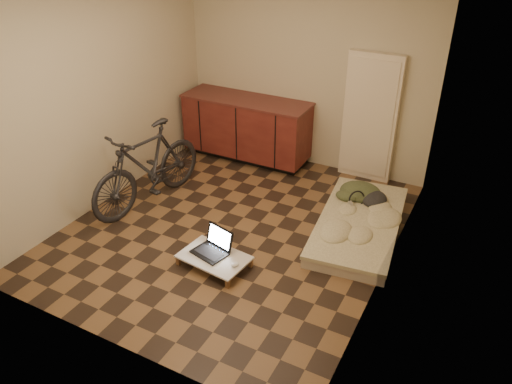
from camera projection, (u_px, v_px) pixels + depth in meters
The scene contains 10 objects.
room_shell at pixel (231, 123), 5.14m from camera, with size 3.50×4.00×2.60m.
cabinets at pixel (247, 128), 7.16m from camera, with size 1.84×0.62×0.91m.
appliance_panel at pixel (370, 118), 6.47m from camera, with size 0.70×0.10×1.70m, color beige.
bicycle at pixel (147, 162), 6.01m from camera, with size 0.51×1.74×1.13m, color black.
futon at pixel (359, 225), 5.71m from camera, with size 1.08×1.91×0.16m.
clothing_pile at pixel (364, 189), 6.05m from camera, with size 0.53×0.45×0.21m, color #384226, non-canonical shape.
headphones at pixel (357, 198), 5.91m from camera, with size 0.23×0.21×0.16m, color black, non-canonical shape.
lap_desk at pixel (214, 257), 5.14m from camera, with size 0.75×0.53×0.12m.
laptop at pixel (213, 247), 5.18m from camera, with size 0.42×0.39×0.24m.
mouse at pixel (235, 265), 4.99m from camera, with size 0.05×0.09×0.03m, color silver.
Camera 1 is at (2.47, -4.13, 3.26)m, focal length 35.00 mm.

